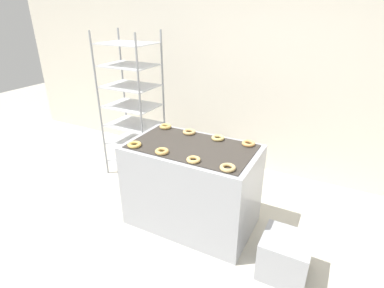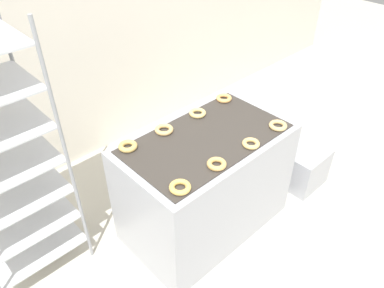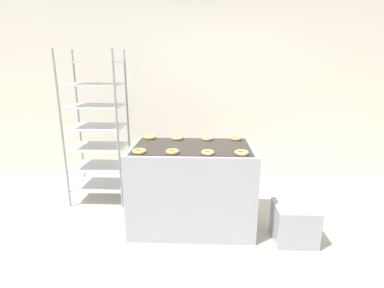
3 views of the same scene
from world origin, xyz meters
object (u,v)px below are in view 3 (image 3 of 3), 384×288
(donut_near_midleft, at_px, (172,151))
(donut_far_left, at_px, (150,137))
(donut_near_left, at_px, (139,151))
(donut_near_right, at_px, (242,153))
(donut_near_midright, at_px, (208,152))
(baking_rack_cart, at_px, (97,127))
(fryer_machine, at_px, (192,187))
(donut_far_midleft, at_px, (178,138))
(donut_far_right, at_px, (236,138))
(glaze_bin, at_px, (294,223))
(donut_far_midright, at_px, (207,138))

(donut_near_midleft, distance_m, donut_far_left, 0.62)
(donut_near_left, bearing_deg, donut_near_midleft, -0.27)
(donut_near_right, bearing_deg, donut_near_midleft, 179.50)
(donut_near_midright, bearing_deg, baking_rack_cart, 146.70)
(fryer_machine, bearing_deg, donut_near_left, -151.72)
(donut_far_midleft, xyz_separation_m, donut_far_right, (0.64, 0.01, -0.00))
(baking_rack_cart, height_order, donut_near_right, baking_rack_cart)
(glaze_bin, bearing_deg, donut_far_right, 136.04)
(donut_near_left, xyz_separation_m, donut_near_midright, (0.64, -0.01, -0.00))
(baking_rack_cart, xyz_separation_m, donut_far_midleft, (1.02, -0.35, -0.04))
(fryer_machine, relative_size, donut_near_left, 9.55)
(baking_rack_cart, relative_size, donut_near_midleft, 14.63)
(baking_rack_cart, height_order, donut_near_left, baking_rack_cart)
(donut_near_left, xyz_separation_m, donut_far_midright, (0.64, 0.52, -0.00))
(donut_near_left, distance_m, donut_far_left, 0.54)
(fryer_machine, bearing_deg, donut_far_right, 30.01)
(fryer_machine, relative_size, donut_far_midleft, 9.41)
(baking_rack_cart, relative_size, donut_far_midleft, 13.84)
(baking_rack_cart, relative_size, donut_far_midright, 14.29)
(fryer_machine, relative_size, donut_near_midright, 10.37)
(donut_far_midleft, bearing_deg, donut_near_left, -120.91)
(donut_far_midleft, relative_size, donut_far_midright, 1.03)
(donut_far_left, distance_m, donut_far_midleft, 0.31)
(glaze_bin, height_order, donut_near_midleft, donut_near_midleft)
(donut_near_left, distance_m, donut_far_midleft, 0.61)
(baking_rack_cart, bearing_deg, donut_near_left, -51.04)
(donut_near_right, height_order, donut_far_midright, same)
(glaze_bin, height_order, donut_near_midright, donut_near_midright)
(donut_far_right, bearing_deg, donut_far_midright, -177.28)
(donut_far_midright, bearing_deg, donut_near_left, -141.14)
(donut_near_midleft, xyz_separation_m, donut_near_midright, (0.33, -0.01, -0.00))
(donut_far_midright, distance_m, donut_far_right, 0.31)
(donut_near_left, relative_size, donut_near_midleft, 1.04)
(donut_near_left, relative_size, donut_far_right, 1.04)
(glaze_bin, bearing_deg, donut_near_midleft, -179.61)
(baking_rack_cart, distance_m, donut_far_right, 1.69)
(donut_near_midright, xyz_separation_m, donut_far_right, (0.31, 0.54, 0.00))
(donut_near_midleft, bearing_deg, fryer_machine, 56.67)
(donut_far_right, bearing_deg, donut_near_midright, -120.05)
(donut_far_midleft, height_order, donut_far_right, donut_far_midleft)
(fryer_machine, relative_size, baking_rack_cart, 0.68)
(baking_rack_cart, bearing_deg, donut_near_right, -27.93)
(donut_far_right, bearing_deg, donut_near_right, -90.15)
(baking_rack_cart, distance_m, donut_far_midleft, 1.08)
(donut_near_midleft, bearing_deg, donut_far_left, 119.35)
(donut_near_midright, bearing_deg, donut_near_midleft, 178.22)
(fryer_machine, height_order, glaze_bin, fryer_machine)
(donut_near_left, xyz_separation_m, donut_far_left, (0.01, 0.54, 0.00))
(donut_near_midleft, bearing_deg, glaze_bin, 0.39)
(donut_far_midleft, bearing_deg, donut_near_right, -39.61)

